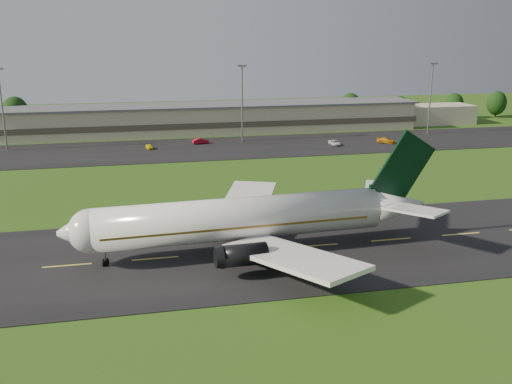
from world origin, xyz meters
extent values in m
plane|color=#264B12|center=(0.00, 0.00, 0.00)|extent=(360.00, 360.00, 0.00)
cube|color=black|center=(0.00, 0.00, 0.05)|extent=(220.00, 30.00, 0.10)
cube|color=black|center=(0.00, 72.00, 0.05)|extent=(260.00, 30.00, 0.10)
cylinder|color=white|center=(-10.74, 0.00, 4.80)|extent=(38.23, 7.44, 5.60)
sphere|color=white|center=(-29.72, -0.92, 4.80)|extent=(5.60, 5.60, 5.60)
cone|color=white|center=(-31.72, -1.02, 4.80)|extent=(4.26, 5.56, 5.38)
cone|color=white|center=(11.73, 1.09, 4.80)|extent=(9.26, 5.92, 5.49)
cube|color=brown|center=(-11.24, -0.02, 4.45)|extent=(35.23, 7.33, 0.28)
cube|color=black|center=(-30.32, -0.95, 5.35)|extent=(2.14, 3.09, 0.65)
cube|color=white|center=(-6.71, -10.82, 3.30)|extent=(14.80, 20.09, 2.20)
cube|color=white|center=(-7.78, 11.16, 3.30)|extent=(13.39, 20.22, 2.20)
cube|color=white|center=(11.98, -3.90, 5.70)|extent=(7.79, 9.35, 0.91)
cube|color=white|center=(11.49, 6.09, 5.70)|extent=(7.24, 9.40, 0.91)
cube|color=black|center=(10.23, 1.02, 6.60)|extent=(5.02, 0.79, 3.00)
cube|color=black|center=(12.73, 1.14, 10.30)|extent=(9.44, 0.91, 10.55)
cylinder|color=black|center=(-11.85, -8.06, 2.90)|extent=(5.72, 2.97, 2.70)
cylinder|color=black|center=(-12.63, 7.92, 2.90)|extent=(5.72, 2.97, 2.70)
cube|color=#C1B393|center=(0.00, 96.00, 4.00)|extent=(120.00, 15.00, 8.00)
cube|color=#4C4438|center=(0.00, 96.00, 3.20)|extent=(121.00, 15.40, 1.60)
cube|color=#595B60|center=(0.00, 96.00, 8.15)|extent=(122.00, 16.00, 0.50)
cube|color=#C1B393|center=(70.00, 98.00, 3.00)|extent=(28.00, 11.00, 6.00)
cylinder|color=gray|center=(-55.00, 80.00, 10.00)|extent=(0.44, 0.44, 20.00)
cylinder|color=gray|center=(5.00, 80.00, 10.00)|extent=(0.44, 0.44, 20.00)
cube|color=gray|center=(5.00, 80.00, 20.10)|extent=(2.40, 1.20, 0.50)
cylinder|color=gray|center=(60.00, 80.00, 10.00)|extent=(0.44, 0.44, 20.00)
cube|color=gray|center=(60.00, 80.00, 20.10)|extent=(2.40, 1.20, 0.50)
cylinder|color=black|center=(-57.08, 106.37, 1.70)|extent=(0.56, 0.56, 3.39)
ellipsoid|color=black|center=(-57.08, 106.37, 5.84)|extent=(7.91, 7.91, 9.89)
cylinder|color=black|center=(-36.22, 107.27, 1.24)|extent=(0.56, 0.56, 2.48)
ellipsoid|color=black|center=(-36.22, 107.27, 4.26)|extent=(5.78, 5.78, 7.22)
cylinder|color=black|center=(45.99, 105.81, 1.51)|extent=(0.56, 0.56, 3.03)
ellipsoid|color=black|center=(45.99, 105.81, 5.21)|extent=(7.07, 7.07, 8.83)
cylinder|color=black|center=(63.55, 105.89, 1.29)|extent=(0.56, 0.56, 2.59)
ellipsoid|color=black|center=(63.55, 105.89, 4.46)|extent=(6.04, 6.04, 7.55)
cylinder|color=black|center=(84.20, 106.93, 1.36)|extent=(0.56, 0.56, 2.73)
ellipsoid|color=black|center=(84.20, 106.93, 4.70)|extent=(6.36, 6.36, 7.96)
cylinder|color=black|center=(100.28, 106.52, 1.43)|extent=(0.56, 0.56, 2.87)
ellipsoid|color=black|center=(100.28, 106.52, 4.94)|extent=(6.69, 6.69, 8.36)
imported|color=yellow|center=(-20.17, 74.05, 0.69)|extent=(1.97, 3.67, 1.19)
imported|color=#A10A20|center=(-6.59, 78.26, 0.82)|extent=(4.58, 2.36, 1.44)
imported|color=silver|center=(27.46, 69.04, 0.73)|extent=(2.29, 4.60, 1.25)
imported|color=#C87E0B|center=(41.85, 68.71, 0.81)|extent=(4.92, 4.78, 1.41)
camera|label=1|loc=(-23.86, -70.22, 28.35)|focal=40.00mm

